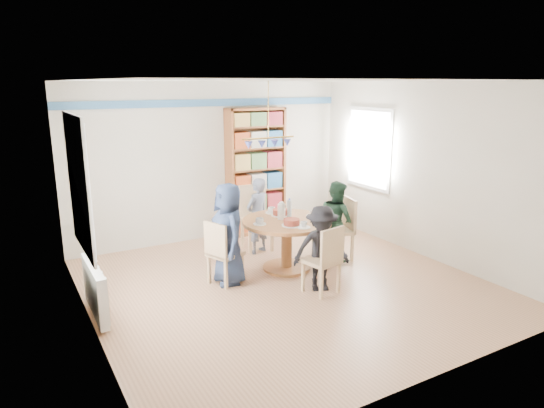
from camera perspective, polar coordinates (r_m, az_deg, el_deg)
ground at (r=6.69m, az=1.72°, el=-9.49°), size 5.00×5.00×0.00m
room_shell at (r=6.85m, az=-3.85°, el=5.43°), size 5.00×5.00×5.00m
radiator at (r=6.04m, az=-20.09°, el=-9.44°), size 0.12×1.00×0.60m
dining_table at (r=7.06m, az=1.75°, el=-3.39°), size 1.30×1.30×0.75m
chair_left at (r=6.56m, az=-6.00°, el=-5.44°), size 0.51×0.51×0.89m
chair_right at (r=7.57m, az=8.32°, el=-2.55°), size 0.51×0.51×0.96m
chair_far at (r=7.97m, az=-2.02°, el=-1.20°), size 0.52×0.52×1.05m
chair_near at (r=6.28m, az=6.34°, el=-6.25°), size 0.47×0.47×0.91m
person_left at (r=6.57m, az=-5.12°, el=-3.50°), size 0.51×0.72×1.40m
person_right at (r=7.51m, az=7.60°, el=-1.94°), size 0.49×0.62×1.24m
person_far at (r=7.74m, az=-1.73°, el=-1.39°), size 0.52×0.43×1.22m
person_near at (r=6.38m, az=5.81°, el=-5.24°), size 0.84×0.67×1.15m
bookshelf at (r=8.69m, az=-1.91°, el=3.70°), size 1.07×0.32×2.26m
tableware at (r=6.99m, az=1.49°, el=-1.37°), size 1.08×1.08×0.28m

